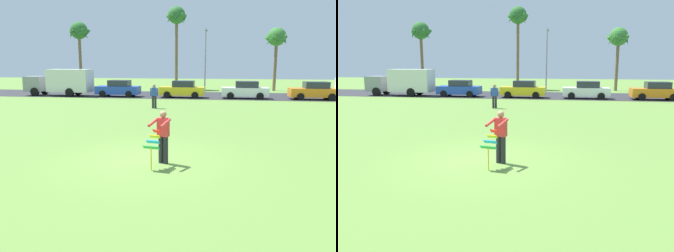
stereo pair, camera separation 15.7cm
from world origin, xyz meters
The scene contains 14 objects.
ground_plane centered at (0.00, 0.00, 0.00)m, with size 120.00×120.00×0.00m, color olive.
road_strip centered at (0.00, 23.33, 0.01)m, with size 120.00×8.00×0.01m, color #2D2D33.
person_kite_flyer centered at (0.66, -0.20, 0.95)m, with size 0.70×0.76×1.73m.
kite_held centered at (0.45, -0.82, 0.81)m, with size 0.53×0.68×1.19m.
parked_truck_grey_van centered at (-13.11, 20.93, 1.41)m, with size 6.75×2.24×2.62m.
parked_car_blue centered at (-7.35, 20.92, 0.77)m, with size 4.23×1.89×1.60m.
parked_car_yellow centered at (-1.09, 20.92, 0.77)m, with size 4.23×1.89×1.60m.
parked_car_white centered at (4.72, 20.93, 0.77)m, with size 4.22×1.87×1.60m.
parked_car_orange centered at (10.75, 20.93, 0.77)m, with size 4.22×1.87×1.60m.
palm_tree_left_near centered at (-14.79, 29.45, 6.80)m, with size 2.58×2.71×8.19m.
palm_tree_right_near centered at (-3.03, 31.37, 8.45)m, with size 2.58×2.71×9.99m.
palm_tree_centre_far centered at (8.73, 30.61, 5.94)m, with size 2.58×2.71×7.27m.
streetlight_pole centered at (0.70, 27.91, 4.00)m, with size 0.24×1.65×7.00m.
person_walker_near centered at (-2.25, 13.03, 0.93)m, with size 0.56×0.28×1.73m.
Camera 2 is at (2.59, -10.54, 3.22)m, focal length 35.74 mm.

